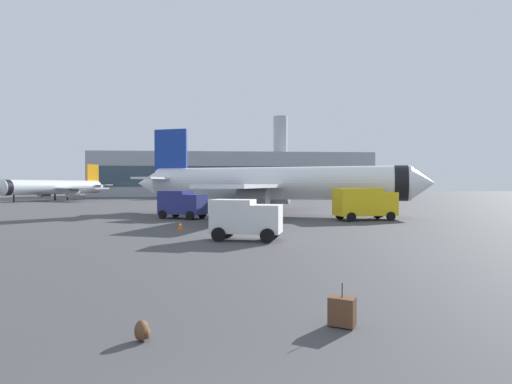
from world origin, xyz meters
The scene contains 10 objects.
airplane_at_gate centered at (5.78, 44.24, 3.66)m, with size 34.53×31.62×10.50m.
airplane_taxiing centered at (-36.40, 89.43, 2.91)m, with size 24.21×26.24×8.36m.
service_truck centered at (-4.32, 39.36, 1.61)m, with size 5.26×4.27×2.90m.
fuel_truck centered at (13.93, 35.97, 1.77)m, with size 6.31×3.50×3.20m.
cargo_van centered at (1.38, 22.15, 1.45)m, with size 4.78×3.33×2.60m.
safety_cone_near centered at (3.02, 27.21, 0.39)m, with size 0.44×0.44×0.79m.
safety_cone_mid centered at (-3.38, 28.59, 0.35)m, with size 0.44×0.44×0.72m.
rolling_suitcase centered at (2.94, 5.86, 0.39)m, with size 0.75×0.67×1.10m.
traveller_backpack centered at (-1.88, 5.29, 0.23)m, with size 0.36×0.40×0.48m.
terminal_building centered at (3.24, 126.45, 6.61)m, with size 82.83×23.30×24.99m.
Camera 1 is at (-0.03, -4.32, 3.57)m, focal length 29.25 mm.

